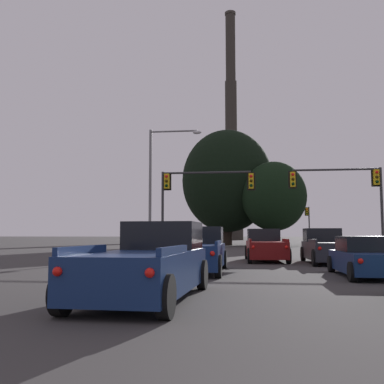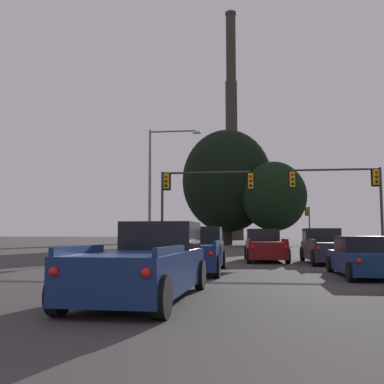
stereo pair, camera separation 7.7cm
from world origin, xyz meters
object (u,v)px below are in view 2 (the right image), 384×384
Objects in this scene: sedan_right_lane_second at (364,258)px; traffic_light_overhead_left at (193,190)px; traffic_light_far_right at (308,220)px; pickup_truck_right_lane_front at (326,248)px; pickup_truck_left_lane_third at (147,264)px; pickup_truck_center_lane_front at (265,247)px; pickup_truck_left_lane_second at (196,252)px; traffic_light_overhead_right at (349,188)px; smokestack at (232,148)px; street_lamp at (158,177)px.

traffic_light_overhead_left is at bearing 119.57° from sedan_right_lane_second.
pickup_truck_right_lane_front is at bearing -96.29° from traffic_light_far_right.
pickup_truck_left_lane_third is 20.66m from traffic_light_overhead_left.
pickup_truck_center_lane_front and pickup_truck_right_lane_front have the same top height.
traffic_light_overhead_right is (8.98, 13.61, 3.85)m from pickup_truck_left_lane_second.
sedan_right_lane_second is at bearing -85.40° from smokestack.
street_lamp is (-4.32, 13.44, 4.78)m from pickup_truck_left_lane_second.
street_lamp reaches higher than traffic_light_overhead_left.
pickup_truck_center_lane_front is 1.01× the size of traffic_light_far_right.
traffic_light_overhead_left is 90.31m from smokestack.
traffic_light_far_right is at bearing 77.30° from pickup_truck_center_lane_front.
sedan_right_lane_second is at bearing -54.69° from street_lamp.
pickup_truck_left_lane_second is 0.87× the size of traffic_light_overhead_right.
sedan_right_lane_second is 8.96m from pickup_truck_left_lane_third.
pickup_truck_right_lane_front is at bearing -35.09° from street_lamp.
sedan_right_lane_second is at bearing -89.52° from pickup_truck_right_lane_front.
pickup_truck_left_lane_third is (-6.45, -6.21, 0.14)m from sedan_right_lane_second.
sedan_right_lane_second is 0.85× the size of pickup_truck_left_lane_third.
sedan_right_lane_second is 7.49m from pickup_truck_right_lane_front.
pickup_truck_left_lane_third is 0.62× the size of street_lamp.
smokestack reaches higher than pickup_truck_right_lane_front.
traffic_light_overhead_left is (-1.37, 20.28, 3.73)m from pickup_truck_left_lane_third.
traffic_light_far_right is (4.68, 50.65, 2.96)m from sedan_right_lane_second.
street_lamp reaches higher than pickup_truck_left_lane_third.
traffic_light_overhead_right is 0.96× the size of traffic_light_overhead_left.
smokestack is at bearing 94.80° from pickup_truck_right_lane_front.
pickup_truck_right_lane_front is at bearing 44.92° from pickup_truck_left_lane_second.
pickup_truck_right_lane_front is 43.52m from traffic_light_far_right.
traffic_light_overhead_right is at bearing 0.77° from street_lamp.
traffic_light_far_right reaches higher than pickup_truck_left_lane_second.
pickup_truck_center_lane_front is (2.99, 7.81, 0.00)m from pickup_truck_left_lane_second.
traffic_light_overhead_right is (2.83, 14.97, 3.99)m from sedan_right_lane_second.
street_lamp is (-15.15, -35.86, 1.96)m from traffic_light_far_right.
smokestack reaches higher than pickup_truck_center_lane_front.
traffic_light_overhead_left is at bearing -89.75° from smokestack.
pickup_truck_right_lane_front is at bearing -30.52° from pickup_truck_center_lane_front.
sedan_right_lane_second is 50.95m from traffic_light_far_right.
traffic_light_overhead_right is at bearing 56.25° from pickup_truck_left_lane_second.
traffic_light_overhead_left is (-4.66, 4.91, 3.73)m from pickup_truck_center_lane_front.
pickup_truck_left_lane_third is 110.93m from smokestack.
smokestack reaches higher than pickup_truck_left_lane_third.
traffic_light_far_right is 35.75m from traffic_light_overhead_right.
pickup_truck_right_lane_front is 13.58m from street_lamp.
traffic_light_overhead_left reaches higher than traffic_light_far_right.
street_lamp is at bearing 107.49° from pickup_truck_left_lane_second.
traffic_light_overhead_left reaches higher than pickup_truck_center_lane_front.
pickup_truck_right_lane_front is 0.83× the size of traffic_light_overhead_left.
smokestack is (-12.89, 51.52, 20.79)m from traffic_light_far_right.
traffic_light_overhead_right reaches higher than pickup_truck_left_lane_third.
traffic_light_far_right reaches higher than pickup_truck_left_lane_third.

